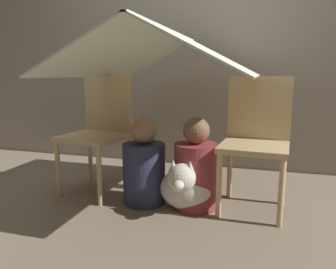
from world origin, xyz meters
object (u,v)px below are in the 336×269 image
(person_front, at_px, (144,168))
(person_second, at_px, (196,170))
(chair_right, at_px, (256,136))
(chair_left, at_px, (99,128))
(dog, at_px, (185,187))

(person_front, relative_size, person_second, 0.97)
(person_front, height_order, person_second, person_second)
(chair_right, distance_m, person_front, 0.81)
(chair_left, relative_size, person_front, 1.46)
(person_front, distance_m, person_second, 0.37)
(chair_right, xyz_separation_m, person_second, (-0.39, -0.14, -0.23))
(chair_left, xyz_separation_m, chair_right, (1.18, 0.00, 0.00))
(chair_left, bearing_deg, person_second, -0.87)
(person_second, height_order, dog, person_second)
(dog, bearing_deg, person_second, 56.39)
(chair_right, distance_m, person_second, 0.47)
(chair_right, distance_m, dog, 0.59)
(chair_right, height_order, person_front, chair_right)
(dog, bearing_deg, chair_right, 26.28)
(chair_left, bearing_deg, person_front, -10.48)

